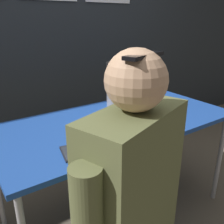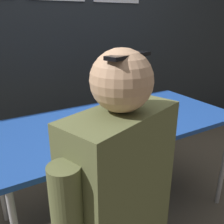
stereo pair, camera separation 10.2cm
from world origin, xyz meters
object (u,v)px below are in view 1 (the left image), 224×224
(donut_box, at_px, (104,125))
(cell_phone, at_px, (69,153))
(coffee_urn, at_px, (121,85))
(person_seated, at_px, (131,216))

(donut_box, distance_m, cell_phone, 0.35)
(coffee_urn, distance_m, person_seated, 0.98)
(coffee_urn, bearing_deg, donut_box, -141.84)
(cell_phone, bearing_deg, coffee_urn, 45.73)
(donut_box, relative_size, coffee_urn, 0.95)
(person_seated, bearing_deg, donut_box, -130.97)
(coffee_urn, relative_size, person_seated, 0.28)
(cell_phone, height_order, person_seated, person_seated)
(cell_phone, bearing_deg, donut_box, 40.72)
(coffee_urn, xyz_separation_m, cell_phone, (-0.60, -0.40, -0.16))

